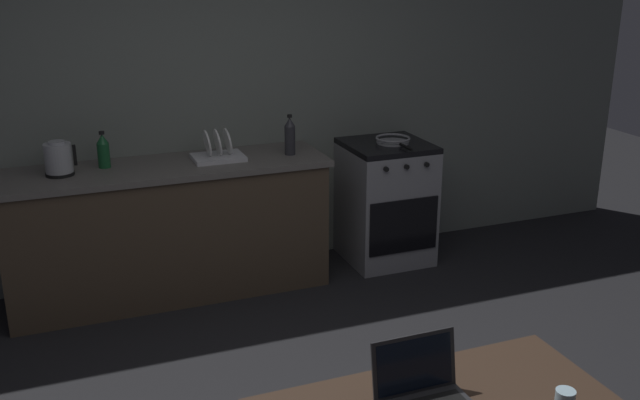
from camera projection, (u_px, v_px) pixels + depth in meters
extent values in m
cube|color=gray|center=(258.00, 86.00, 5.19)|extent=(6.40, 0.10, 2.67)
cube|color=#4C3D2D|center=(169.00, 232.00, 4.91)|extent=(2.10, 0.60, 0.87)
cube|color=#66605B|center=(164.00, 168.00, 4.76)|extent=(2.16, 0.64, 0.04)
cube|color=gray|center=(385.00, 204.00, 5.47)|extent=(0.60, 0.60, 0.87)
cube|color=black|center=(387.00, 145.00, 5.33)|extent=(0.60, 0.60, 0.04)
cube|color=black|center=(404.00, 226.00, 5.22)|extent=(0.54, 0.01, 0.40)
cylinder|color=black|center=(386.00, 169.00, 5.02)|extent=(0.04, 0.02, 0.04)
cylinder|color=black|center=(407.00, 167.00, 5.07)|extent=(0.04, 0.02, 0.04)
cylinder|color=black|center=(427.00, 165.00, 5.13)|extent=(0.04, 0.02, 0.04)
cube|color=#232326|center=(414.00, 364.00, 2.51)|extent=(0.32, 0.04, 0.21)
cube|color=black|center=(415.00, 365.00, 2.50)|extent=(0.29, 0.03, 0.18)
cylinder|color=black|center=(60.00, 174.00, 4.53)|extent=(0.18, 0.18, 0.02)
cylinder|color=#B2B5BA|center=(58.00, 158.00, 4.50)|extent=(0.17, 0.17, 0.18)
cylinder|color=#B2B5BA|center=(56.00, 142.00, 4.47)|extent=(0.10, 0.10, 0.02)
cube|color=black|center=(75.00, 155.00, 4.53)|extent=(0.02, 0.02, 0.13)
cylinder|color=#2D2D33|center=(290.00, 140.00, 4.98)|extent=(0.07, 0.07, 0.20)
cone|color=#2D2D33|center=(290.00, 122.00, 4.94)|extent=(0.07, 0.07, 0.06)
cylinder|color=black|center=(290.00, 116.00, 4.92)|extent=(0.03, 0.03, 0.02)
cylinder|color=gray|center=(393.00, 142.00, 5.31)|extent=(0.24, 0.24, 0.01)
torus|color=gray|center=(393.00, 138.00, 5.30)|extent=(0.26, 0.26, 0.02)
cylinder|color=black|center=(406.00, 147.00, 5.12)|extent=(0.02, 0.18, 0.02)
cube|color=silver|center=(218.00, 157.00, 4.88)|extent=(0.34, 0.26, 0.03)
cylinder|color=white|center=(207.00, 143.00, 4.82)|extent=(0.04, 0.18, 0.18)
cylinder|color=white|center=(217.00, 142.00, 4.84)|extent=(0.04, 0.18, 0.18)
cylinder|color=white|center=(228.00, 141.00, 4.87)|extent=(0.04, 0.18, 0.18)
cylinder|color=#19592D|center=(104.00, 155.00, 4.68)|extent=(0.08, 0.08, 0.16)
cone|color=#19592D|center=(102.00, 139.00, 4.64)|extent=(0.08, 0.08, 0.06)
cylinder|color=black|center=(102.00, 133.00, 4.63)|extent=(0.04, 0.04, 0.02)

